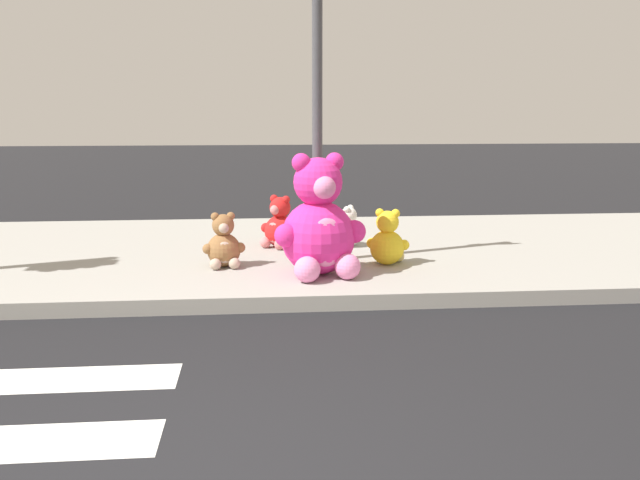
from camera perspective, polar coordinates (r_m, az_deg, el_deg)
name	(u,v)px	position (r m, az deg, el deg)	size (l,w,h in m)	color
sidewalk	(230,254)	(8.33, -7.56, -1.19)	(28.00, 4.40, 0.15)	#9E9B93
sign_pole	(317,106)	(7.35, -0.23, 11.20)	(0.56, 0.11, 3.20)	#4C4C51
plush_pink_large	(319,227)	(6.87, -0.07, 1.12)	(0.94, 0.87, 1.24)	#F22D93
plush_yellow	(387,242)	(7.41, 5.67, -0.16)	(0.45, 0.44, 0.61)	yellow
plush_white	(347,230)	(8.34, 2.31, 0.86)	(0.36, 0.36, 0.50)	white
plush_red	(279,226)	(8.29, -3.43, 1.15)	(0.45, 0.46, 0.64)	red
plush_brown	(224,245)	(7.32, -8.07, -0.43)	(0.45, 0.41, 0.59)	olive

